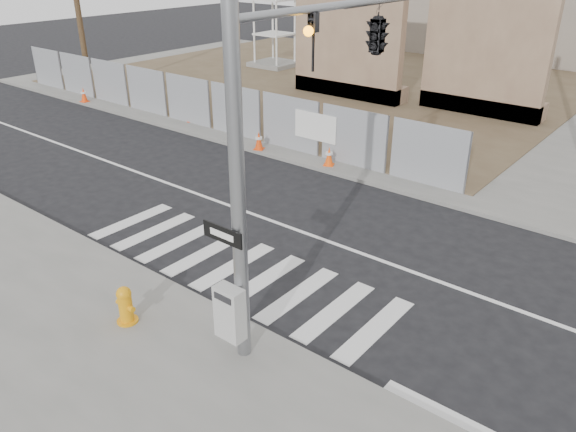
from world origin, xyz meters
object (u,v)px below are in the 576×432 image
Objects in this scene: traffic_cone_d at (329,156)px; traffic_cone_a at (84,95)px; fire_hydrant at (125,305)px; signal_pole at (335,81)px; traffic_cone_c at (259,141)px; traffic_cone_b at (193,113)px.

traffic_cone_a is at bearing -179.02° from traffic_cone_d.
traffic_cone_d is (14.54, 0.25, -0.02)m from traffic_cone_a.
fire_hydrant is at bearing -78.70° from traffic_cone_d.
fire_hydrant reaches higher than traffic_cone_a.
signal_pole is 10.74m from traffic_cone_c.
traffic_cone_d is (-2.01, 10.07, -0.08)m from fire_hydrant.
traffic_cone_c is 1.03× the size of traffic_cone_d.
traffic_cone_a is 0.93× the size of traffic_cone_b.
fire_hydrant is 1.17× the size of traffic_cone_a.
traffic_cone_b is at bearing 174.73° from traffic_cone_d.
traffic_cone_d is (7.76, -0.72, -0.04)m from traffic_cone_b.
fire_hydrant is 19.24m from traffic_cone_a.
signal_pole reaches higher than traffic_cone_d.
traffic_cone_c is at bearing -175.32° from traffic_cone_d.
traffic_cone_a is (-19.07, 6.27, -4.32)m from signal_pole.
traffic_cone_a is 11.49m from traffic_cone_c.
traffic_cone_c is (-5.06, 9.82, -0.07)m from fire_hydrant.
traffic_cone_a is at bearing 161.81° from signal_pole.
signal_pole is 6.09m from fire_hydrant.
fire_hydrant reaches higher than traffic_cone_d.
traffic_cone_a reaches higher than traffic_cone_c.
traffic_cone_a is 14.54m from traffic_cone_d.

